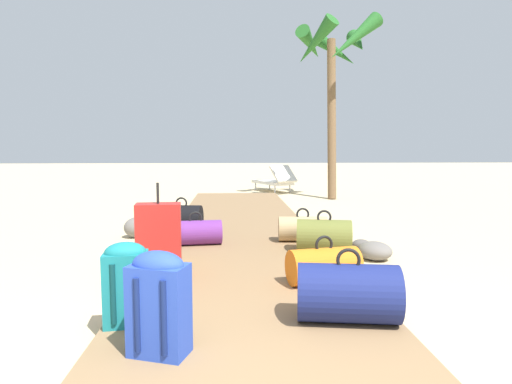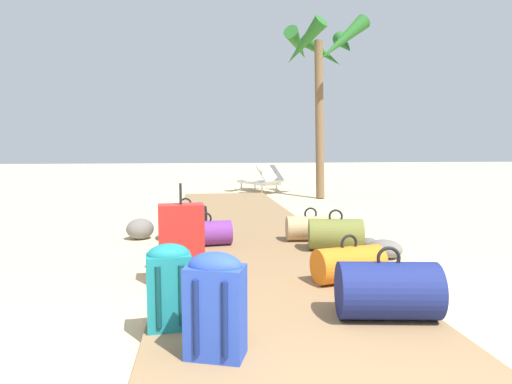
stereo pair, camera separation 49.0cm
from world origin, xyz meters
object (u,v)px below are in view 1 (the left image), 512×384
at_px(duffel_bag_navy, 348,293).
at_px(duffel_bag_tan, 303,229).
at_px(suitcase_red, 159,240).
at_px(backpack_yellow, 159,234).
at_px(duffel_bag_olive, 324,235).
at_px(palm_tree_far_right, 335,56).
at_px(lounge_chair, 275,180).
at_px(duffel_bag_black, 182,219).
at_px(backpack_blue, 159,301).
at_px(backpack_teal, 126,282).
at_px(duffel_bag_purple, 196,232).
at_px(duffel_bag_orange, 324,266).

distance_m(duffel_bag_navy, duffel_bag_tan, 2.56).
relative_size(suitcase_red, backpack_yellow, 1.54).
bearing_deg(duffel_bag_navy, duffel_bag_olive, 82.43).
height_order(palm_tree_far_right, lounge_chair, palm_tree_far_right).
distance_m(duffel_bag_black, backpack_blue, 3.61).
bearing_deg(backpack_teal, duffel_bag_purple, 83.75).
height_order(duffel_bag_purple, lounge_chair, lounge_chair).
relative_size(duffel_bag_black, duffel_bag_tan, 0.94).
bearing_deg(duffel_bag_olive, duffel_bag_navy, -97.57).
xyz_separation_m(duffel_bag_olive, duffel_bag_orange, (-0.25, -1.18, -0.02)).
bearing_deg(palm_tree_far_right, backpack_yellow, -117.64).
distance_m(suitcase_red, backpack_blue, 1.56).
height_order(duffel_bag_purple, palm_tree_far_right, palm_tree_far_right).
distance_m(backpack_yellow, lounge_chair, 8.13).
xyz_separation_m(duffel_bag_orange, duffel_bag_tan, (0.10, 1.72, 0.00)).
distance_m(palm_tree_far_right, lounge_chair, 3.75).
bearing_deg(lounge_chair, duffel_bag_orange, -92.94).
height_order(suitcase_red, duffel_bag_orange, suitcase_red).
distance_m(backpack_teal, duffel_bag_orange, 1.70).
relative_size(suitcase_red, duffel_bag_black, 1.47).
xyz_separation_m(backpack_teal, duffel_bag_navy, (1.47, -0.03, -0.09)).
distance_m(suitcase_red, backpack_yellow, 0.50).
bearing_deg(duffel_bag_purple, duffel_bag_tan, 5.40).
height_order(duffel_bag_black, duffel_bag_tan, duffel_bag_black).
bearing_deg(duffel_bag_orange, duffel_bag_navy, -90.99).
height_order(suitcase_red, duffel_bag_tan, suitcase_red).
bearing_deg(duffel_bag_purple, lounge_chair, 76.71).
height_order(suitcase_red, lounge_chair, suitcase_red).
distance_m(suitcase_red, palm_tree_far_right, 7.93).
bearing_deg(duffel_bag_olive, backpack_teal, -131.16).
distance_m(suitcase_red, duffel_bag_purple, 1.33).
height_order(backpack_yellow, backpack_blue, backpack_blue).
xyz_separation_m(backpack_blue, palm_tree_far_right, (2.90, 8.18, 3.01)).
distance_m(duffel_bag_olive, duffel_bag_black, 2.08).
distance_m(backpack_teal, duffel_bag_tan, 2.99).
bearing_deg(duffel_bag_purple, duffel_bag_navy, -63.55).
distance_m(duffel_bag_olive, palm_tree_far_right, 6.71).
height_order(duffel_bag_olive, backpack_yellow, backpack_yellow).
xyz_separation_m(duffel_bag_olive, palm_tree_far_right, (1.44, 5.75, 3.15)).
height_order(backpack_yellow, duffel_bag_navy, backpack_yellow).
relative_size(suitcase_red, backpack_teal, 1.54).
relative_size(duffel_bag_olive, duffel_bag_navy, 0.92).
height_order(duffel_bag_black, backpack_blue, backpack_blue).
relative_size(duffel_bag_purple, duffel_bag_tan, 1.05).
distance_m(duffel_bag_purple, lounge_chair, 7.27).
relative_size(backpack_yellow, duffel_bag_tan, 0.90).
bearing_deg(backpack_blue, suitcase_red, 99.06).
distance_m(suitcase_red, duffel_bag_orange, 1.49).
relative_size(duffel_bag_purple, lounge_chair, 0.39).
height_order(backpack_yellow, duffel_bag_orange, backpack_yellow).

